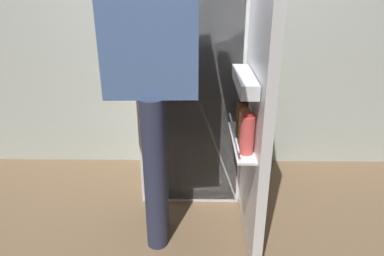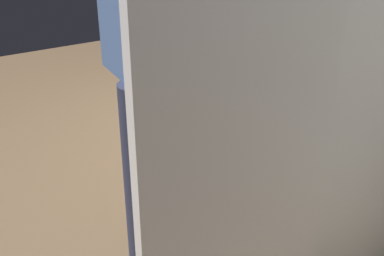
{
  "view_description": "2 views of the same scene",
  "coord_description": "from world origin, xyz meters",
  "views": [
    {
      "loc": [
        0.04,
        -1.82,
        1.44
      ],
      "look_at": [
        0.02,
        -0.11,
        0.71
      ],
      "focal_mm": 33.14,
      "sensor_mm": 36.0,
      "label": 1
    },
    {
      "loc": [
        1.43,
        -0.79,
        1.64
      ],
      "look_at": [
        0.11,
        -0.08,
        0.83
      ],
      "focal_mm": 49.07,
      "sensor_mm": 36.0,
      "label": 2
    }
  ],
  "objects": [
    {
      "name": "ground_plane",
      "position": [
        0.0,
        0.0,
        0.0
      ],
      "size": [
        6.4,
        6.4,
        0.0
      ],
      "primitive_type": "plane",
      "color": "brown"
    },
    {
      "name": "kitchen_wall",
      "position": [
        0.0,
        0.91,
        1.27
      ],
      "size": [
        4.4,
        0.1,
        2.54
      ],
      "primitive_type": "cube",
      "color": "beige",
      "rests_on": "ground_plane"
    },
    {
      "name": "refrigerator",
      "position": [
        0.03,
        0.5,
        0.89
      ],
      "size": [
        0.72,
        1.25,
        1.79
      ],
      "color": "white",
      "rests_on": "ground_plane"
    },
    {
      "name": "person",
      "position": [
        -0.18,
        -0.09,
        1.09
      ],
      "size": [
        0.59,
        0.79,
        1.78
      ],
      "color": "#2D334C",
      "rests_on": "ground_plane"
    }
  ]
}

